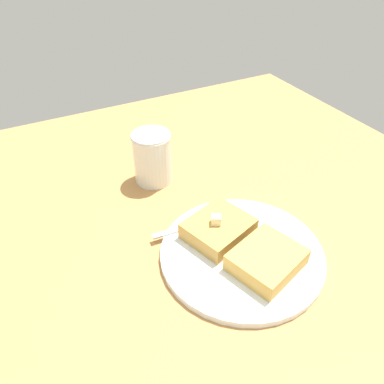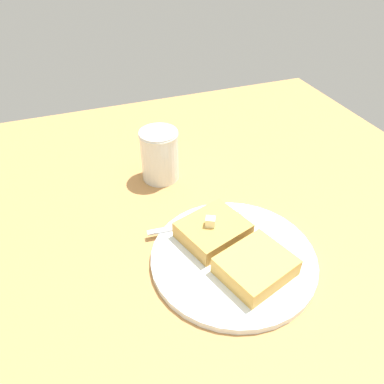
# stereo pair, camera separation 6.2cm
# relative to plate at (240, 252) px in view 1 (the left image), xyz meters

# --- Properties ---
(table_surface) EXTENTS (1.18, 1.18, 0.03)m
(table_surface) POSITION_rel_plate_xyz_m (0.00, -0.09, -0.02)
(table_surface) COLOR #B37D45
(table_surface) RESTS_ON ground
(plate) EXTENTS (0.24, 0.24, 0.01)m
(plate) POSITION_rel_plate_xyz_m (0.00, 0.00, 0.00)
(plate) COLOR white
(plate) RESTS_ON table_surface
(toast_slice_left) EXTENTS (0.11, 0.12, 0.03)m
(toast_slice_left) POSITION_rel_plate_xyz_m (-0.04, -0.01, 0.02)
(toast_slice_left) COLOR #C39345
(toast_slice_left) RESTS_ON plate
(toast_slice_middle) EXTENTS (0.11, 0.12, 0.03)m
(toast_slice_middle) POSITION_rel_plate_xyz_m (0.04, 0.01, 0.02)
(toast_slice_middle) COLOR gold
(toast_slice_middle) RESTS_ON plate
(butter_pat_primary) EXTENTS (0.02, 0.02, 0.01)m
(butter_pat_primary) POSITION_rel_plate_xyz_m (-0.04, -0.02, 0.04)
(butter_pat_primary) COLOR #F1EAB5
(butter_pat_primary) RESTS_ON toast_slice_left
(fork) EXTENTS (0.03, 0.16, 0.00)m
(fork) POSITION_rel_plate_xyz_m (-0.08, -0.02, 0.01)
(fork) COLOR silver
(fork) RESTS_ON plate
(syrup_jar) EXTENTS (0.07, 0.07, 0.10)m
(syrup_jar) POSITION_rel_plate_xyz_m (-0.24, -0.04, 0.04)
(syrup_jar) COLOR #421907
(syrup_jar) RESTS_ON table_surface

